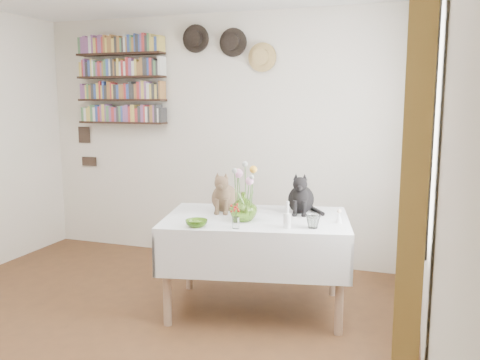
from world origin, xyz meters
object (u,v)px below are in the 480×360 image
at_px(dining_table, 256,240).
at_px(bookshelf_unit, 121,81).
at_px(tabby_cat, 225,191).
at_px(flower_vase, 243,206).
at_px(black_cat, 301,192).

bearing_deg(dining_table, bookshelf_unit, 148.95).
distance_m(dining_table, bookshelf_unit, 2.52).
height_order(tabby_cat, flower_vase, tabby_cat).
bearing_deg(dining_table, black_cat, 42.25).
relative_size(black_cat, flower_vase, 1.56).
xyz_separation_m(flower_vase, bookshelf_unit, (-1.80, 1.27, 0.98)).
relative_size(dining_table, black_cat, 4.61).
relative_size(flower_vase, bookshelf_unit, 0.22).
distance_m(dining_table, tabby_cat, 0.48).
bearing_deg(tabby_cat, black_cat, 3.83).
xyz_separation_m(tabby_cat, black_cat, (0.60, 0.14, 0.00)).
bearing_deg(dining_table, tabby_cat, 158.48).
bearing_deg(flower_vase, bookshelf_unit, 144.93).
relative_size(dining_table, tabby_cat, 4.62).
distance_m(dining_table, flower_vase, 0.33).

